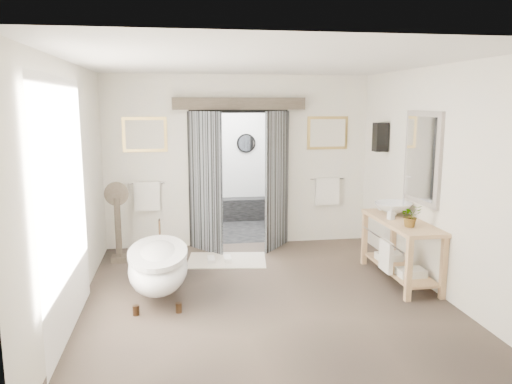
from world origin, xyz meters
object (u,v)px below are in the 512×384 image
vanity (399,245)px  basin (393,209)px  rug (227,260)px  clawfoot_tub (158,265)px

vanity → basin: basin is taller
vanity → rug: 2.62m
rug → vanity: bearing=-28.6°
clawfoot_tub → basin: (3.30, 0.39, 0.54)m
clawfoot_tub → basin: size_ratio=3.14×
clawfoot_tub → basin: basin is taller
vanity → basin: 0.56m
vanity → basin: (0.04, 0.35, 0.44)m
clawfoot_tub → vanity: vanity is taller
basin → rug: bearing=160.8°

